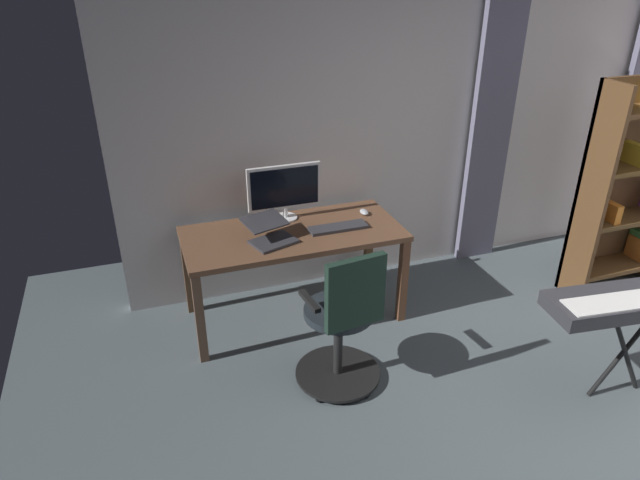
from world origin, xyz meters
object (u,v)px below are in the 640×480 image
object	(u,v)px
desk	(293,242)
office_chair	(343,325)
laptop	(270,234)
bookshelf	(630,188)
piano_keyboard	(640,301)
computer_keyboard	(338,228)
computer_monitor	(284,189)
computer_mouse	(364,212)

from	to	relation	value
desk	office_chair	size ratio (longest dim) A/B	1.58
laptop	desk	bearing A→B (deg)	-172.50
bookshelf	laptop	bearing A→B (deg)	-6.50
laptop	piano_keyboard	distance (m)	2.35
computer_keyboard	bookshelf	xyz separation A→B (m)	(-2.32, 0.34, 0.14)
computer_monitor	laptop	distance (m)	0.43
office_chair	laptop	distance (m)	0.86
piano_keyboard	computer_monitor	bearing A→B (deg)	-39.55
computer_keyboard	bookshelf	size ratio (longest dim) A/B	0.24
office_chair	piano_keyboard	size ratio (longest dim) A/B	0.86
computer_monitor	computer_keyboard	bearing A→B (deg)	135.18
office_chair	computer_monitor	distance (m)	1.20
office_chair	piano_keyboard	bearing A→B (deg)	-28.41
office_chair	computer_monitor	size ratio (longest dim) A/B	1.80
piano_keyboard	computer_keyboard	bearing A→B (deg)	-39.84
bookshelf	desk	bearing A→B (deg)	-8.90
computer_mouse	computer_keyboard	bearing A→B (deg)	32.65
office_chair	piano_keyboard	distance (m)	1.76
computer_monitor	piano_keyboard	xyz separation A→B (m)	(-1.67, 1.74, -0.27)
computer_keyboard	piano_keyboard	world-z (taller)	piano_keyboard
desk	laptop	size ratio (longest dim) A/B	3.99
computer_keyboard	laptop	size ratio (longest dim) A/B	1.09
desk	office_chair	distance (m)	0.87
computer_keyboard	laptop	xyz separation A→B (m)	(0.51, 0.02, 0.04)
computer_monitor	piano_keyboard	world-z (taller)	computer_monitor
office_chair	bookshelf	distance (m)	2.65
office_chair	computer_keyboard	distance (m)	0.87
piano_keyboard	bookshelf	bearing A→B (deg)	-124.91
desk	piano_keyboard	bearing A→B (deg)	138.35
laptop	computer_mouse	xyz separation A→B (m)	(-0.80, -0.20, -0.03)
desk	computer_keyboard	size ratio (longest dim) A/B	3.67
computer_monitor	bookshelf	bearing A→B (deg)	166.03
office_chair	computer_keyboard	size ratio (longest dim) A/B	2.32
desk	computer_mouse	size ratio (longest dim) A/B	15.80
desk	bookshelf	distance (m)	2.69
desk	office_chair	bearing A→B (deg)	94.34
office_chair	laptop	xyz separation A→B (m)	(0.26, -0.76, 0.31)
office_chair	laptop	world-z (taller)	office_chair
laptop	computer_monitor	bearing A→B (deg)	-139.48
office_chair	computer_mouse	distance (m)	1.14
desk	bookshelf	size ratio (longest dim) A/B	0.90
desk	computer_mouse	bearing A→B (deg)	-169.60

